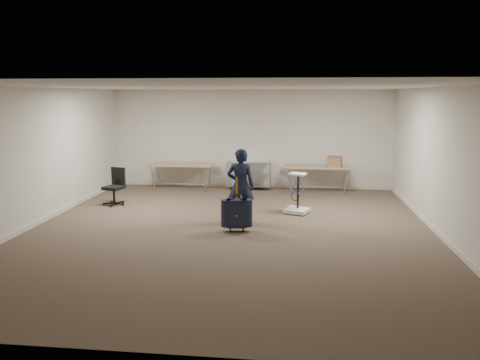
# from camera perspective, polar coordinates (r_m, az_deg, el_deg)

# --- Properties ---
(ground) EXTENTS (9.00, 9.00, 0.00)m
(ground) POSITION_cam_1_polar(r_m,az_deg,el_deg) (9.29, -1.28, -6.21)
(ground) COLOR #4C3C2E
(ground) RESTS_ON ground
(room_shell) EXTENTS (8.00, 9.00, 9.00)m
(room_shell) POSITION_cam_1_polar(r_m,az_deg,el_deg) (10.60, -0.28, -3.84)
(room_shell) COLOR beige
(room_shell) RESTS_ON ground
(folding_table_left) EXTENTS (1.80, 0.75, 0.73)m
(folding_table_left) POSITION_cam_1_polar(r_m,az_deg,el_deg) (13.29, -7.13, 1.75)
(folding_table_left) COLOR #8B7955
(folding_table_left) RESTS_ON ground
(folding_table_right) EXTENTS (1.80, 0.75, 0.73)m
(folding_table_right) POSITION_cam_1_polar(r_m,az_deg,el_deg) (12.94, 9.46, 1.45)
(folding_table_right) COLOR #8B7955
(folding_table_right) RESTS_ON ground
(wire_shelf) EXTENTS (1.22, 0.47, 0.80)m
(wire_shelf) POSITION_cam_1_polar(r_m,az_deg,el_deg) (13.26, 1.15, 0.77)
(wire_shelf) COLOR silver
(wire_shelf) RESTS_ON ground
(person) EXTENTS (0.59, 0.40, 1.56)m
(person) POSITION_cam_1_polar(r_m,az_deg,el_deg) (9.75, 0.07, -0.68)
(person) COLOR black
(person) RESTS_ON ground
(suitcase) EXTENTS (0.42, 0.28, 1.08)m
(suitcase) POSITION_cam_1_polar(r_m,az_deg,el_deg) (9.15, -0.41, -4.08)
(suitcase) COLOR black
(suitcase) RESTS_ON ground
(office_chair) EXTENTS (0.54, 0.54, 0.90)m
(office_chair) POSITION_cam_1_polar(r_m,az_deg,el_deg) (11.81, -15.00, -1.61)
(office_chair) COLOR black
(office_chair) RESTS_ON ground
(equipment_cart) EXTENTS (0.64, 0.64, 0.92)m
(equipment_cart) POSITION_cam_1_polar(r_m,az_deg,el_deg) (10.68, 6.97, -2.76)
(equipment_cart) COLOR beige
(equipment_cart) RESTS_ON ground
(cardboard_box) EXTENTS (0.44, 0.37, 0.28)m
(cardboard_box) POSITION_cam_1_polar(r_m,az_deg,el_deg) (12.89, 11.45, 2.23)
(cardboard_box) COLOR olive
(cardboard_box) RESTS_ON folding_table_right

